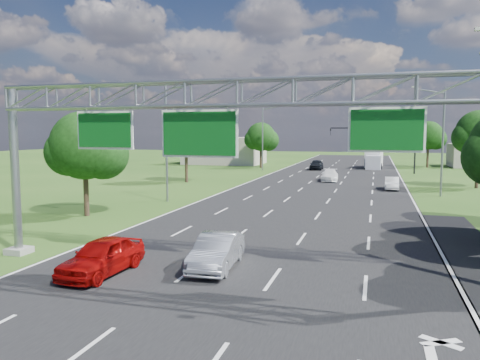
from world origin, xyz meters
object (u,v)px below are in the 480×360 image
at_px(red_coupe, 102,256).
at_px(silver_sedan, 217,251).
at_px(sign_gantry, 241,108).
at_px(box_truck, 374,159).
at_px(traffic_signal, 390,138).

height_order(red_coupe, silver_sedan, red_coupe).
relative_size(sign_gantry, silver_sedan, 5.20).
bearing_deg(sign_gantry, box_truck, 85.45).
bearing_deg(red_coupe, box_truck, 83.68).
distance_m(silver_sedan, box_truck, 62.61).
distance_m(sign_gantry, traffic_signal, 53.51).
bearing_deg(red_coupe, traffic_signal, 79.92).
distance_m(red_coupe, silver_sedan, 4.83).
relative_size(red_coupe, box_truck, 0.52).
xyz_separation_m(traffic_signal, box_truck, (-2.16, 9.69, -3.64)).
relative_size(sign_gantry, box_truck, 2.73).
xyz_separation_m(traffic_signal, red_coupe, (-12.68, -54.79, -4.40)).
xyz_separation_m(traffic_signal, silver_sedan, (-8.38, -52.61, -4.42)).
height_order(traffic_signal, red_coupe, traffic_signal).
relative_size(traffic_signal, silver_sedan, 2.70).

